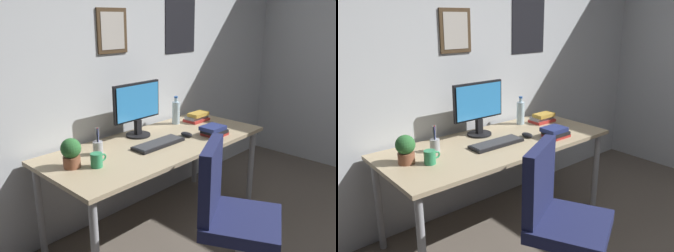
{
  "view_description": "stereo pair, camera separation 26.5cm",
  "coord_description": "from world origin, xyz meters",
  "views": [
    {
      "loc": [
        -2.01,
        -0.17,
        1.66
      ],
      "look_at": [
        -0.17,
        1.58,
        0.89
      ],
      "focal_mm": 38.21,
      "sensor_mm": 36.0,
      "label": 1
    },
    {
      "loc": [
        -1.82,
        -0.35,
        1.66
      ],
      "look_at": [
        -0.17,
        1.58,
        0.89
      ],
      "focal_mm": 38.21,
      "sensor_mm": 36.0,
      "label": 2
    }
  ],
  "objects": [
    {
      "name": "wall_back",
      "position": [
        0.0,
        2.15,
        1.3
      ],
      "size": [
        4.4,
        0.1,
        2.6
      ],
      "color": "silver",
      "rests_on": "ground_plane"
    },
    {
      "name": "desk",
      "position": [
        -0.17,
        1.68,
        0.67
      ],
      "size": [
        1.82,
        0.78,
        0.74
      ],
      "color": "tan",
      "rests_on": "ground_plane"
    },
    {
      "name": "office_chair",
      "position": [
        -0.34,
        0.9,
        0.53
      ],
      "size": [
        0.62,
        0.62,
        0.95
      ],
      "color": "#1E234C",
      "rests_on": "ground_plane"
    },
    {
      "name": "monitor",
      "position": [
        -0.18,
        1.91,
        0.98
      ],
      "size": [
        0.46,
        0.2,
        0.43
      ],
      "color": "black",
      "rests_on": "desk"
    },
    {
      "name": "keyboard",
      "position": [
        -0.22,
        1.63,
        0.75
      ],
      "size": [
        0.43,
        0.15,
        0.03
      ],
      "color": "black",
      "rests_on": "desk"
    },
    {
      "name": "computer_mouse",
      "position": [
        0.08,
        1.61,
        0.76
      ],
      "size": [
        0.06,
        0.11,
        0.04
      ],
      "color": "black",
      "rests_on": "desk"
    },
    {
      "name": "water_bottle",
      "position": [
        0.29,
        1.92,
        0.85
      ],
      "size": [
        0.07,
        0.07,
        0.25
      ],
      "color": "silver",
      "rests_on": "desk"
    },
    {
      "name": "coffee_mug_near",
      "position": [
        -0.78,
        1.63,
        0.79
      ],
      "size": [
        0.12,
        0.08,
        0.09
      ],
      "color": "#2D8C59",
      "rests_on": "desk"
    },
    {
      "name": "potted_plant",
      "position": [
        -0.9,
        1.74,
        0.85
      ],
      "size": [
        0.13,
        0.13,
        0.2
      ],
      "color": "brown",
      "rests_on": "desk"
    },
    {
      "name": "pen_cup",
      "position": [
        -0.65,
        1.8,
        0.79
      ],
      "size": [
        0.07,
        0.07,
        0.2
      ],
      "color": "#9EA0A5",
      "rests_on": "desk"
    },
    {
      "name": "book_stack_left",
      "position": [
        0.25,
        1.47,
        0.78
      ],
      "size": [
        0.2,
        0.17,
        0.08
      ],
      "color": "#B22D28",
      "rests_on": "desk"
    },
    {
      "name": "book_stack_right",
      "position": [
        0.48,
        1.84,
        0.78
      ],
      "size": [
        0.22,
        0.15,
        0.08
      ],
      "color": "#B22D28",
      "rests_on": "desk"
    }
  ]
}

